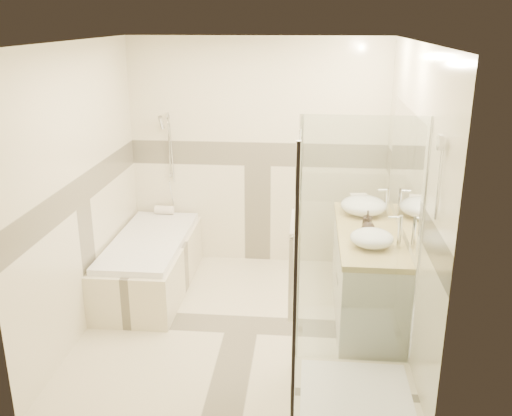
# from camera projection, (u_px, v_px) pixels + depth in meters

# --- Properties ---
(room) EXTENTS (2.82, 3.02, 2.52)m
(room) POSITION_uv_depth(u_px,v_px,m) (248.00, 194.00, 4.84)
(room) COLOR beige
(room) RESTS_ON ground
(bathtub) EXTENTS (0.75, 1.70, 0.56)m
(bathtub) POSITION_uv_depth(u_px,v_px,m) (150.00, 261.00, 5.84)
(bathtub) COLOR beige
(bathtub) RESTS_ON ground
(vanity) EXTENTS (0.58, 1.62, 0.85)m
(vanity) POSITION_uv_depth(u_px,v_px,m) (366.00, 273.00, 5.28)
(vanity) COLOR silver
(vanity) RESTS_ON ground
(shower_enclosure) EXTENTS (0.96, 0.93, 2.04)m
(shower_enclosure) POSITION_uv_depth(u_px,v_px,m) (342.00, 337.00, 4.08)
(shower_enclosure) COLOR beige
(shower_enclosure) RESTS_ON ground
(vessel_sink_near) EXTENTS (0.44, 0.44, 0.18)m
(vessel_sink_near) POSITION_uv_depth(u_px,v_px,m) (364.00, 205.00, 5.54)
(vessel_sink_near) COLOR white
(vessel_sink_near) RESTS_ON vanity
(vessel_sink_far) EXTENTS (0.36, 0.36, 0.15)m
(vessel_sink_far) POSITION_uv_depth(u_px,v_px,m) (372.00, 238.00, 4.77)
(vessel_sink_far) COLOR white
(vessel_sink_far) RESTS_ON vanity
(faucet_near) EXTENTS (0.11, 0.03, 0.27)m
(faucet_near) POSITION_uv_depth(u_px,v_px,m) (387.00, 200.00, 5.50)
(faucet_near) COLOR silver
(faucet_near) RESTS_ON vanity
(faucet_far) EXTENTS (0.12, 0.03, 0.28)m
(faucet_far) POSITION_uv_depth(u_px,v_px,m) (399.00, 229.00, 4.73)
(faucet_far) COLOR silver
(faucet_far) RESTS_ON vanity
(amenity_bottle_a) EXTENTS (0.10, 0.10, 0.18)m
(amenity_bottle_a) POSITION_uv_depth(u_px,v_px,m) (367.00, 220.00, 5.14)
(amenity_bottle_a) COLOR black
(amenity_bottle_a) RESTS_ON vanity
(amenity_bottle_b) EXTENTS (0.14, 0.14, 0.15)m
(amenity_bottle_b) POSITION_uv_depth(u_px,v_px,m) (368.00, 225.00, 5.06)
(amenity_bottle_b) COLOR black
(amenity_bottle_b) RESTS_ON vanity
(folded_towels) EXTENTS (0.22, 0.31, 0.09)m
(folded_towels) POSITION_uv_depth(u_px,v_px,m) (361.00, 201.00, 5.81)
(folded_towels) COLOR white
(folded_towels) RESTS_ON vanity
(rolled_towel) EXTENTS (0.21, 0.10, 0.10)m
(rolled_towel) POSITION_uv_depth(u_px,v_px,m) (164.00, 210.00, 6.44)
(rolled_towel) COLOR white
(rolled_towel) RESTS_ON bathtub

